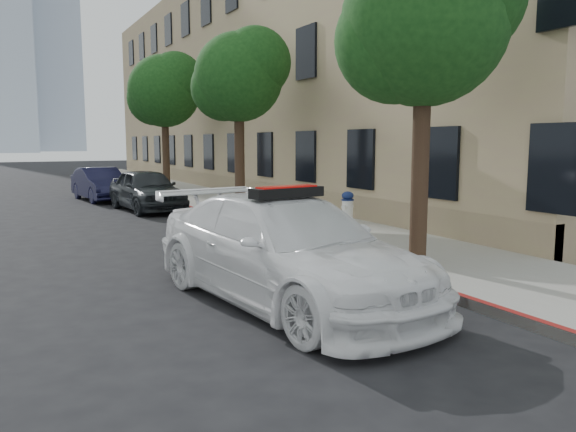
% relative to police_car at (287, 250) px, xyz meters
% --- Properties ---
extents(ground, '(120.00, 120.00, 0.00)m').
position_rel_police_car_xyz_m(ground, '(0.02, 2.62, -0.76)').
color(ground, black).
rests_on(ground, ground).
extents(sidewalk, '(3.20, 50.00, 0.15)m').
position_rel_police_car_xyz_m(sidewalk, '(3.62, 12.62, -0.68)').
color(sidewalk, gray).
rests_on(sidewalk, ground).
extents(curb_strip, '(0.12, 50.00, 0.15)m').
position_rel_police_car_xyz_m(curb_strip, '(2.08, 12.62, -0.68)').
color(curb_strip, maroon).
rests_on(curb_strip, ground).
extents(building, '(8.00, 36.00, 10.00)m').
position_rel_police_car_xyz_m(building, '(9.22, 17.62, 4.24)').
color(building, tan).
rests_on(building, ground).
extents(tower_right, '(14.00, 14.00, 44.00)m').
position_rel_police_car_xyz_m(tower_right, '(9.02, 137.62, 21.24)').
color(tower_right, '#9EA8B7').
rests_on(tower_right, ground).
extents(tree_near, '(2.92, 2.82, 5.62)m').
position_rel_police_car_xyz_m(tree_near, '(2.95, 0.60, 3.52)').
color(tree_near, black).
rests_on(tree_near, sidewalk).
extents(tree_mid, '(2.77, 2.64, 5.43)m').
position_rel_police_car_xyz_m(tree_mid, '(2.95, 8.60, 3.40)').
color(tree_mid, black).
rests_on(tree_mid, sidewalk).
extents(tree_far, '(3.10, 3.00, 5.81)m').
position_rel_police_car_xyz_m(tree_far, '(2.95, 16.60, 3.63)').
color(tree_far, black).
rests_on(tree_far, sidewalk).
extents(police_car, '(2.78, 5.43, 1.66)m').
position_rel_police_car_xyz_m(police_car, '(0.00, 0.00, 0.00)').
color(police_car, white).
rests_on(police_car, ground).
extents(parked_car_mid, '(1.99, 4.20, 1.39)m').
position_rel_police_car_xyz_m(parked_car_mid, '(0.85, 11.61, -0.06)').
color(parked_car_mid, '#212529').
rests_on(parked_car_mid, ground).
extents(parked_car_far, '(1.76, 3.97, 1.27)m').
position_rel_police_car_xyz_m(parked_car_far, '(0.04, 15.62, -0.12)').
color(parked_car_far, black).
rests_on(parked_car_far, ground).
extents(fire_hydrant, '(0.39, 0.36, 0.93)m').
position_rel_police_car_xyz_m(fire_hydrant, '(3.92, 4.33, -0.15)').
color(fire_hydrant, white).
rests_on(fire_hydrant, sidewalk).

